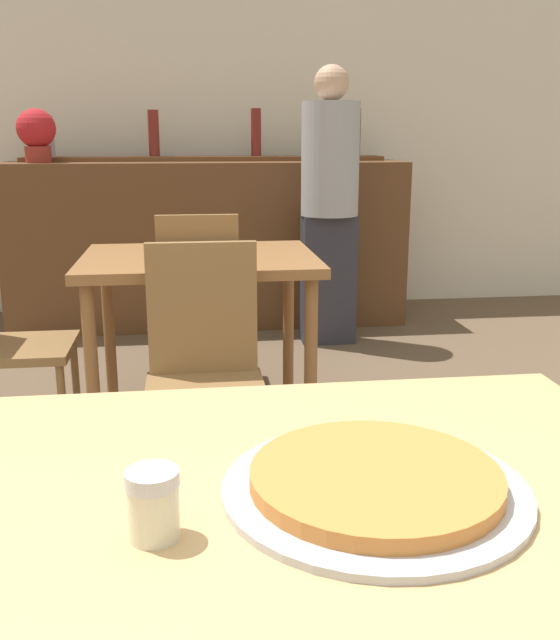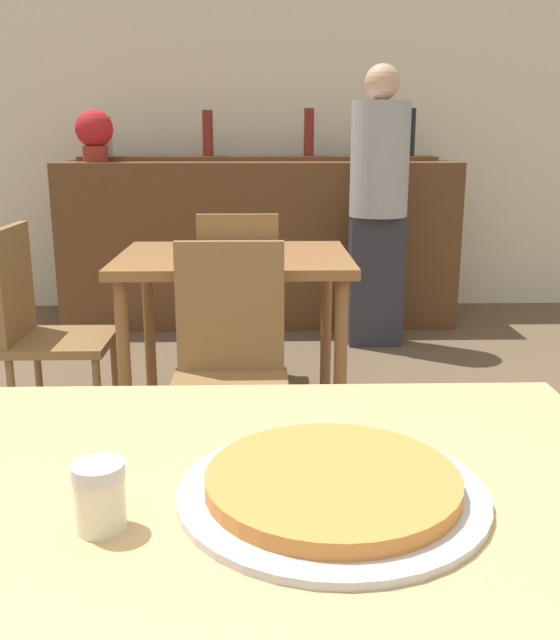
% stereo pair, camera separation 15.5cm
% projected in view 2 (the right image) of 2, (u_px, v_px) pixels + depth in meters
% --- Properties ---
extents(wall_back, '(8.00, 0.05, 2.80)m').
position_uv_depth(wall_back, '(258.00, 113.00, 5.08)').
color(wall_back, silver).
rests_on(wall_back, ground_plane).
extents(dining_table_near, '(1.20, 0.83, 0.75)m').
position_uv_depth(dining_table_near, '(251.00, 528.00, 1.06)').
color(dining_table_near, tan).
rests_on(dining_table_near, ground_plane).
extents(dining_table_far, '(0.94, 0.73, 0.78)m').
position_uv_depth(dining_table_far, '(235.00, 279.00, 2.92)').
color(dining_table_far, brown).
rests_on(dining_table_far, ground_plane).
extents(bar_counter, '(2.60, 0.56, 1.08)m').
position_uv_depth(bar_counter, '(259.00, 243.00, 4.81)').
color(bar_counter, brown).
rests_on(bar_counter, ground_plane).
extents(bar_back_shelf, '(2.39, 0.24, 0.34)m').
position_uv_depth(bar_back_shelf, '(261.00, 152.00, 4.80)').
color(bar_back_shelf, brown).
rests_on(bar_back_shelf, bar_counter).
extents(chair_far_side_front, '(0.40, 0.40, 0.89)m').
position_uv_depth(chair_far_side_front, '(230.00, 358.00, 2.44)').
color(chair_far_side_front, olive).
rests_on(chair_far_side_front, ground_plane).
extents(chair_far_side_back, '(0.40, 0.40, 0.89)m').
position_uv_depth(chair_far_side_back, '(239.00, 292.00, 3.48)').
color(chair_far_side_back, olive).
rests_on(chair_far_side_back, ground_plane).
extents(chair_far_side_left, '(0.40, 0.40, 0.89)m').
position_uv_depth(chair_far_side_left, '(41.00, 321.00, 2.94)').
color(chair_far_side_left, olive).
rests_on(chair_far_side_left, ground_plane).
extents(pizza_tray, '(0.43, 0.43, 0.04)m').
position_uv_depth(pizza_tray, '(332.00, 486.00, 0.99)').
color(pizza_tray, '#B7B7BC').
rests_on(pizza_tray, dining_table_near).
extents(cheese_shaker, '(0.07, 0.07, 0.09)m').
position_uv_depth(cheese_shaker, '(100.00, 496.00, 0.90)').
color(cheese_shaker, beige).
rests_on(cheese_shaker, dining_table_near).
extents(person_standing, '(0.34, 0.34, 1.64)m').
position_uv_depth(person_standing, '(378.00, 199.00, 4.18)').
color(person_standing, '#2D2D38').
rests_on(person_standing, ground_plane).
extents(potted_plant, '(0.24, 0.24, 0.33)m').
position_uv_depth(potted_plant, '(94.00, 133.00, 4.56)').
color(potted_plant, maroon).
rests_on(potted_plant, bar_counter).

